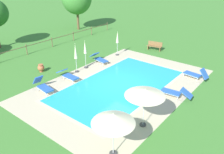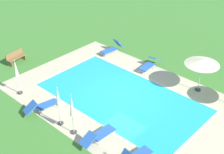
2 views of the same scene
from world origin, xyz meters
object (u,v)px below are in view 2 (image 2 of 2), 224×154
Objects in this scene: patio_umbrella_closed_row_west at (58,100)px; sun_lounger_north_end at (149,64)px; sun_lounger_north_far at (42,106)px; patio_umbrella_open_by_bench at (202,62)px; wooden_bench_lawn_side at (16,57)px; patio_umbrella_closed_row_mid_west at (16,71)px; sun_lounger_south_near_corner at (99,135)px; sun_lounger_north_mid at (112,49)px; patio_umbrella_closed_row_centre at (72,109)px.

sun_lounger_north_end is at bearing -89.33° from patio_umbrella_closed_row_west.
sun_lounger_north_far is 0.88× the size of patio_umbrella_closed_row_west.
patio_umbrella_open_by_bench reaches higher than wooden_bench_lawn_side.
sun_lounger_north_far is 9.78m from patio_umbrella_open_by_bench.
sun_lounger_north_end is at bearing -0.89° from patio_umbrella_open_by_bench.
patio_umbrella_closed_row_west is at bearing 177.46° from patio_umbrella_closed_row_mid_west.
patio_umbrella_open_by_bench is (-5.46, -7.94, 1.67)m from sun_lounger_north_far.
sun_lounger_north_far is at bearing 177.08° from patio_umbrella_closed_row_mid_west.
sun_lounger_north_end is at bearing -71.38° from sun_lounger_south_near_corner.
patio_umbrella_closed_row_west is 4.16m from patio_umbrella_closed_row_mid_west.
patio_umbrella_open_by_bench reaches higher than sun_lounger_north_mid.
sun_lounger_north_mid reaches higher than sun_lounger_north_end.
wooden_bench_lawn_side is (7.73, -2.28, -1.13)m from patio_umbrella_closed_row_west.
sun_lounger_south_near_corner is at bearing -173.89° from sun_lounger_north_far.
sun_lounger_north_end is at bearing -81.73° from patio_umbrella_closed_row_centre.
sun_lounger_north_mid is 8.27m from sun_lounger_north_far.
patio_umbrella_closed_row_west is at bearing 178.04° from sun_lounger_north_far.
patio_umbrella_closed_row_centre reaches higher than patio_umbrella_closed_row_west.
sun_lounger_north_mid is at bearing -125.05° from wooden_bench_lawn_side.
sun_lounger_north_mid is 9.43m from patio_umbrella_closed_row_centre.
patio_umbrella_open_by_bench is (-3.90, 0.06, 1.67)m from sun_lounger_north_end.
sun_lounger_north_mid reaches higher than wooden_bench_lawn_side.
sun_lounger_north_mid is 8.00m from patio_umbrella_closed_row_mid_west.
wooden_bench_lawn_side reaches higher than sun_lounger_north_end.
sun_lounger_north_end is 0.88× the size of patio_umbrella_closed_row_mid_west.
patio_umbrella_closed_row_centre is at bearing 19.70° from sun_lounger_south_near_corner.
patio_umbrella_closed_row_west reaches higher than sun_lounger_north_end.
patio_umbrella_closed_row_mid_west is at bearing -2.92° from sun_lounger_north_far.
sun_lounger_north_mid is 3.57m from sun_lounger_north_end.
patio_umbrella_closed_row_west is (-3.66, 8.08, 1.20)m from sun_lounger_north_mid.
sun_lounger_north_end is 1.35× the size of wooden_bench_lawn_side.
sun_lounger_north_mid is at bearing -51.12° from sun_lounger_south_near_corner.
patio_umbrella_open_by_bench is 0.95× the size of patio_umbrella_closed_row_mid_west.
sun_lounger_north_far reaches higher than sun_lounger_south_near_corner.
patio_umbrella_closed_row_west reaches higher than sun_lounger_north_mid.
sun_lounger_north_mid is 0.84× the size of patio_umbrella_open_by_bench.
sun_lounger_north_mid is at bearing -75.97° from sun_lounger_north_far.
sun_lounger_north_mid is 0.91× the size of sun_lounger_south_near_corner.
sun_lounger_south_near_corner is at bearing 108.62° from sun_lounger_north_end.
sun_lounger_north_mid reaches higher than sun_lounger_north_far.
patio_umbrella_closed_row_mid_west is (2.50, -0.13, 1.23)m from sun_lounger_north_far.
patio_umbrella_closed_row_west is at bearing 11.45° from sun_lounger_south_near_corner.
patio_umbrella_closed_row_mid_west reaches higher than sun_lounger_south_near_corner.
patio_umbrella_closed_row_centre is at bearing 165.53° from wooden_bench_lawn_side.
patio_umbrella_closed_row_mid_west is (4.06, 7.87, 1.23)m from sun_lounger_north_end.
sun_lounger_north_end is 8.15m from patio_umbrella_closed_row_west.
sun_lounger_north_mid reaches higher than sun_lounger_south_near_corner.
sun_lounger_north_far is (-2.00, 8.02, -0.03)m from sun_lounger_north_mid.
patio_umbrella_open_by_bench is 1.46× the size of wooden_bench_lawn_side.
sun_lounger_north_mid is at bearing -59.60° from patio_umbrella_closed_row_centre.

